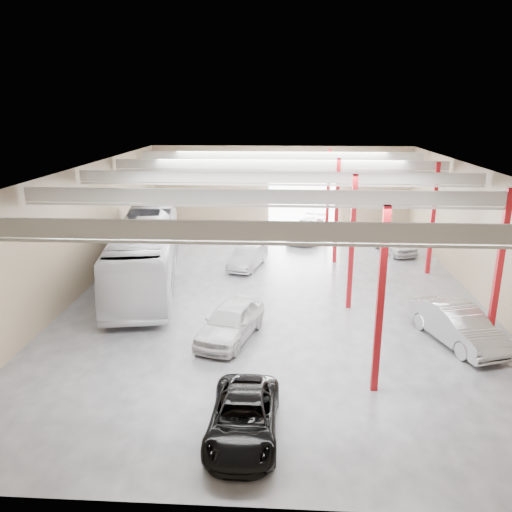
# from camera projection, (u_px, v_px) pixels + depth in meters

# --- Properties ---
(depot_shell) EXTENTS (22.12, 32.12, 7.06)m
(depot_shell) POSITION_uv_depth(u_px,v_px,m) (281.00, 205.00, 27.48)
(depot_shell) COLOR #45454A
(depot_shell) RESTS_ON ground
(coach_bus) EXTENTS (5.53, 14.05, 3.82)m
(coach_bus) POSITION_uv_depth(u_px,v_px,m) (145.00, 254.00, 29.07)
(coach_bus) COLOR silver
(coach_bus) RESTS_ON ground
(black_sedan) EXTENTS (2.24, 4.77, 1.32)m
(black_sedan) POSITION_uv_depth(u_px,v_px,m) (243.00, 418.00, 15.88)
(black_sedan) COLOR black
(black_sedan) RESTS_ON ground
(car_row_a) EXTENTS (3.25, 5.24, 1.66)m
(car_row_a) POSITION_uv_depth(u_px,v_px,m) (231.00, 321.00, 22.59)
(car_row_a) COLOR silver
(car_row_a) RESTS_ON ground
(car_row_b) EXTENTS (2.55, 4.57, 1.43)m
(car_row_b) POSITION_uv_depth(u_px,v_px,m) (248.00, 257.00, 32.66)
(car_row_b) COLOR #A6A7AA
(car_row_b) RESTS_ON ground
(car_row_c) EXTENTS (3.91, 6.06, 1.63)m
(car_row_c) POSITION_uv_depth(u_px,v_px,m) (308.00, 229.00, 39.57)
(car_row_c) COLOR gray
(car_row_c) RESTS_ON ground
(car_right_near) EXTENTS (3.41, 5.52, 1.72)m
(car_right_near) POSITION_uv_depth(u_px,v_px,m) (457.00, 325.00, 22.18)
(car_right_near) COLOR #9D9DA1
(car_right_near) RESTS_ON ground
(car_right_far) EXTENTS (2.99, 4.81, 1.53)m
(car_right_far) POSITION_uv_depth(u_px,v_px,m) (394.00, 242.00, 36.02)
(car_right_far) COLOR silver
(car_right_far) RESTS_ON ground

